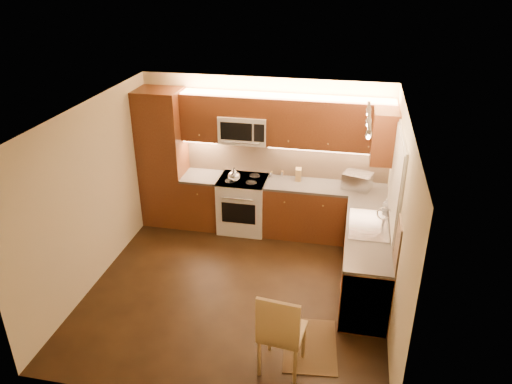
% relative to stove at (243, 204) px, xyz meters
% --- Properties ---
extents(floor, '(4.00, 4.00, 0.01)m').
position_rel_stove_xyz_m(floor, '(0.30, -1.68, -0.46)').
color(floor, black).
rests_on(floor, ground).
extents(ceiling, '(4.00, 4.00, 0.01)m').
position_rel_stove_xyz_m(ceiling, '(0.30, -1.68, 2.04)').
color(ceiling, beige).
rests_on(ceiling, ground).
extents(wall_back, '(4.00, 0.01, 2.50)m').
position_rel_stove_xyz_m(wall_back, '(0.30, 0.32, 0.79)').
color(wall_back, '#C8BB92').
rests_on(wall_back, ground).
extents(wall_front, '(4.00, 0.01, 2.50)m').
position_rel_stove_xyz_m(wall_front, '(0.30, -3.67, 0.79)').
color(wall_front, '#C8BB92').
rests_on(wall_front, ground).
extents(wall_left, '(0.01, 4.00, 2.50)m').
position_rel_stove_xyz_m(wall_left, '(-1.70, -1.68, 0.79)').
color(wall_left, '#C8BB92').
rests_on(wall_left, ground).
extents(wall_right, '(0.01, 4.00, 2.50)m').
position_rel_stove_xyz_m(wall_right, '(2.30, -1.68, 0.79)').
color(wall_right, '#C8BB92').
rests_on(wall_right, ground).
extents(pantry, '(0.70, 0.60, 2.30)m').
position_rel_stove_xyz_m(pantry, '(-1.35, 0.02, 0.69)').
color(pantry, '#4B2010').
rests_on(pantry, floor).
extents(base_cab_back_left, '(0.62, 0.60, 0.86)m').
position_rel_stove_xyz_m(base_cab_back_left, '(-0.69, 0.02, -0.03)').
color(base_cab_back_left, '#4B2010').
rests_on(base_cab_back_left, floor).
extents(counter_back_left, '(0.62, 0.60, 0.04)m').
position_rel_stove_xyz_m(counter_back_left, '(-0.69, 0.02, 0.42)').
color(counter_back_left, '#322F2D').
rests_on(counter_back_left, base_cab_back_left).
extents(base_cab_back_right, '(1.92, 0.60, 0.86)m').
position_rel_stove_xyz_m(base_cab_back_right, '(1.34, 0.02, -0.03)').
color(base_cab_back_right, '#4B2010').
rests_on(base_cab_back_right, floor).
extents(counter_back_right, '(1.92, 0.60, 0.04)m').
position_rel_stove_xyz_m(counter_back_right, '(1.34, 0.02, 0.42)').
color(counter_back_right, '#322F2D').
rests_on(counter_back_right, base_cab_back_right).
extents(base_cab_right, '(0.60, 2.00, 0.86)m').
position_rel_stove_xyz_m(base_cab_right, '(2.00, -1.28, -0.03)').
color(base_cab_right, '#4B2010').
rests_on(base_cab_right, floor).
extents(counter_right, '(0.60, 2.00, 0.04)m').
position_rel_stove_xyz_m(counter_right, '(2.00, -1.28, 0.42)').
color(counter_right, '#322F2D').
rests_on(counter_right, base_cab_right).
extents(dishwasher, '(0.58, 0.60, 0.84)m').
position_rel_stove_xyz_m(dishwasher, '(2.00, -1.98, -0.03)').
color(dishwasher, silver).
rests_on(dishwasher, floor).
extents(backsplash_back, '(3.30, 0.02, 0.60)m').
position_rel_stove_xyz_m(backsplash_back, '(0.65, 0.31, 0.74)').
color(backsplash_back, tan).
rests_on(backsplash_back, wall_back).
extents(backsplash_right, '(0.02, 2.00, 0.60)m').
position_rel_stove_xyz_m(backsplash_right, '(2.29, -1.28, 0.74)').
color(backsplash_right, tan).
rests_on(backsplash_right, wall_right).
extents(upper_cab_back_left, '(0.62, 0.35, 0.75)m').
position_rel_stove_xyz_m(upper_cab_back_left, '(-0.69, 0.15, 1.42)').
color(upper_cab_back_left, '#4B2010').
rests_on(upper_cab_back_left, wall_back).
extents(upper_cab_back_right, '(1.92, 0.35, 0.75)m').
position_rel_stove_xyz_m(upper_cab_back_right, '(1.34, 0.15, 1.42)').
color(upper_cab_back_right, '#4B2010').
rests_on(upper_cab_back_right, wall_back).
extents(upper_cab_bridge, '(0.76, 0.35, 0.31)m').
position_rel_stove_xyz_m(upper_cab_bridge, '(0.00, 0.15, 1.63)').
color(upper_cab_bridge, '#4B2010').
rests_on(upper_cab_bridge, wall_back).
extents(upper_cab_right_corner, '(0.35, 0.50, 0.75)m').
position_rel_stove_xyz_m(upper_cab_right_corner, '(2.12, -0.28, 1.42)').
color(upper_cab_right_corner, '#4B2010').
rests_on(upper_cab_right_corner, wall_right).
extents(stove, '(0.76, 0.65, 0.92)m').
position_rel_stove_xyz_m(stove, '(0.00, 0.00, 0.00)').
color(stove, silver).
rests_on(stove, floor).
extents(microwave, '(0.76, 0.38, 0.44)m').
position_rel_stove_xyz_m(microwave, '(0.00, 0.14, 1.26)').
color(microwave, silver).
rests_on(microwave, wall_back).
extents(window_frame, '(0.03, 1.44, 1.24)m').
position_rel_stove_xyz_m(window_frame, '(2.29, -1.12, 1.14)').
color(window_frame, silver).
rests_on(window_frame, wall_right).
extents(window_blinds, '(0.02, 1.36, 1.16)m').
position_rel_stove_xyz_m(window_blinds, '(2.27, -1.12, 1.14)').
color(window_blinds, silver).
rests_on(window_blinds, wall_right).
extents(sink, '(0.52, 0.86, 0.15)m').
position_rel_stove_xyz_m(sink, '(2.00, -1.12, 0.52)').
color(sink, silver).
rests_on(sink, counter_right).
extents(faucet, '(0.20, 0.04, 0.30)m').
position_rel_stove_xyz_m(faucet, '(2.18, -1.12, 0.59)').
color(faucet, silver).
rests_on(faucet, counter_right).
extents(track_light_bar, '(0.04, 1.20, 0.03)m').
position_rel_stove_xyz_m(track_light_bar, '(1.85, -1.27, 2.00)').
color(track_light_bar, silver).
rests_on(track_light_bar, ceiling).
extents(kettle, '(0.20, 0.20, 0.22)m').
position_rel_stove_xyz_m(kettle, '(-0.12, -0.11, 0.57)').
color(kettle, silver).
rests_on(kettle, stove).
extents(toaster_oven, '(0.50, 0.42, 0.25)m').
position_rel_stove_xyz_m(toaster_oven, '(1.82, 0.04, 0.57)').
color(toaster_oven, silver).
rests_on(toaster_oven, counter_back_right).
extents(knife_block, '(0.10, 0.15, 0.20)m').
position_rel_stove_xyz_m(knife_block, '(0.88, 0.16, 0.54)').
color(knife_block, '#9D7E47').
rests_on(knife_block, counter_back_right).
extents(spice_jar_a, '(0.05, 0.05, 0.09)m').
position_rel_stove_xyz_m(spice_jar_a, '(0.44, 0.19, 0.48)').
color(spice_jar_a, silver).
rests_on(spice_jar_a, counter_back_right).
extents(spice_jar_b, '(0.05, 0.05, 0.09)m').
position_rel_stove_xyz_m(spice_jar_b, '(0.44, 0.20, 0.49)').
color(spice_jar_b, brown).
rests_on(spice_jar_b, counter_back_right).
extents(spice_jar_c, '(0.04, 0.04, 0.08)m').
position_rel_stove_xyz_m(spice_jar_c, '(0.60, 0.25, 0.48)').
color(spice_jar_c, silver).
rests_on(spice_jar_c, counter_back_right).
extents(spice_jar_d, '(0.05, 0.05, 0.09)m').
position_rel_stove_xyz_m(spice_jar_d, '(0.61, 0.26, 0.49)').
color(spice_jar_d, '#9B682E').
rests_on(spice_jar_d, counter_back_right).
extents(soap_bottle, '(0.10, 0.10, 0.18)m').
position_rel_stove_xyz_m(soap_bottle, '(2.23, -0.62, 0.53)').
color(soap_bottle, '#BDBCC1').
rests_on(soap_bottle, counter_right).
extents(rug, '(0.71, 0.98, 0.01)m').
position_rel_stove_xyz_m(rug, '(1.40, -2.58, -0.45)').
color(rug, black).
rests_on(rug, floor).
extents(dining_chair, '(0.52, 0.52, 1.05)m').
position_rel_stove_xyz_m(dining_chair, '(1.12, -2.95, 0.07)').
color(dining_chair, '#9D7E47').
rests_on(dining_chair, floor).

